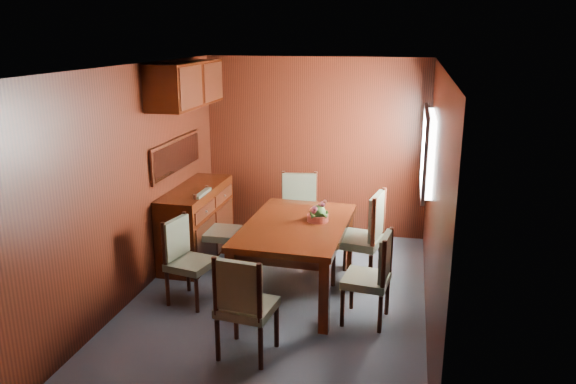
% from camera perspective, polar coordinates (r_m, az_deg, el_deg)
% --- Properties ---
extents(ground, '(4.50, 4.50, 0.00)m').
position_cam_1_polar(ground, '(5.92, -1.15, -11.24)').
color(ground, '#3C4753').
rests_on(ground, ground).
extents(room_shell, '(3.06, 4.52, 2.41)m').
position_cam_1_polar(room_shell, '(5.71, -1.47, 5.11)').
color(room_shell, black).
rests_on(room_shell, ground).
extents(sideboard, '(0.48, 1.40, 0.90)m').
position_cam_1_polar(sideboard, '(6.98, -9.26, -3.11)').
color(sideboard, black).
rests_on(sideboard, ground).
extents(dining_table, '(1.09, 1.69, 0.78)m').
position_cam_1_polar(dining_table, '(5.91, 0.85, -4.22)').
color(dining_table, black).
rests_on(dining_table, ground).
extents(chair_left_near, '(0.49, 0.50, 0.90)m').
position_cam_1_polar(chair_left_near, '(5.88, -10.40, -6.37)').
color(chair_left_near, black).
rests_on(chair_left_near, ground).
extents(chair_left_far, '(0.44, 0.45, 0.95)m').
position_cam_1_polar(chair_left_far, '(6.62, -7.66, -3.39)').
color(chair_left_far, black).
rests_on(chair_left_far, ground).
extents(chair_right_near, '(0.47, 0.48, 0.92)m').
position_cam_1_polar(chair_right_near, '(5.43, 8.71, -8.12)').
color(chair_right_near, black).
rests_on(chair_right_near, ground).
extents(chair_right_far, '(0.56, 0.58, 1.06)m').
position_cam_1_polar(chair_right_far, '(6.21, 7.87, -4.14)').
color(chair_right_far, black).
rests_on(chair_right_far, ground).
extents(chair_head, '(0.50, 0.48, 0.95)m').
position_cam_1_polar(chair_head, '(4.80, -4.54, -11.06)').
color(chair_head, black).
rests_on(chair_head, ground).
extents(chair_foot, '(0.54, 0.52, 1.00)m').
position_cam_1_polar(chair_foot, '(7.12, 1.11, -1.62)').
color(chair_foot, black).
rests_on(chair_foot, ground).
extents(flower_centerpiece, '(0.24, 0.24, 0.24)m').
position_cam_1_polar(flower_centerpiece, '(5.92, 3.06, -1.89)').
color(flower_centerpiece, '#C64F3C').
rests_on(flower_centerpiece, dining_table).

